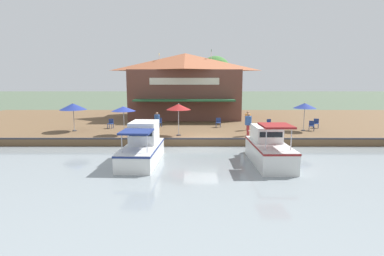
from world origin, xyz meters
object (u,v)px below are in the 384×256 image
(patio_umbrella_mid_patio_left, at_px, (178,107))
(cafe_chair_under_first_umbrella, at_px, (270,123))
(motorboat_mid_row, at_px, (267,148))
(patio_umbrella_near_quay_edge, at_px, (305,106))
(cafe_chair_far_corner_seat, at_px, (218,122))
(cafe_chair_facing_river, at_px, (159,122))
(person_mid_patio, at_px, (248,118))
(cafe_chair_back_row_seat, at_px, (312,125))
(person_near_entrance, at_px, (248,122))
(patio_umbrella_far_corner, at_px, (124,109))
(cafe_chair_beside_entrance, at_px, (111,123))
(person_at_quay_edge, at_px, (157,119))
(waterfront_restaurant, at_px, (185,85))
(motorboat_second_along, at_px, (144,147))
(patio_umbrella_back_row, at_px, (73,107))
(cafe_chair_mid_patio, at_px, (316,123))
(tree_upstream_bank, at_px, (214,73))

(patio_umbrella_mid_patio_left, distance_m, cafe_chair_under_first_umbrella, 8.92)
(motorboat_mid_row, bearing_deg, patio_umbrella_near_quay_edge, 147.12)
(cafe_chair_far_corner_seat, height_order, cafe_chair_facing_river, same)
(cafe_chair_under_first_umbrella, distance_m, person_mid_patio, 2.38)
(cafe_chair_back_row_seat, distance_m, person_near_entrance, 6.44)
(motorboat_mid_row, bearing_deg, cafe_chair_far_corner_seat, -168.16)
(patio_umbrella_mid_patio_left, height_order, patio_umbrella_far_corner, patio_umbrella_mid_patio_left)
(cafe_chair_facing_river, bearing_deg, person_near_entrance, 59.50)
(cafe_chair_beside_entrance, bearing_deg, patio_umbrella_far_corner, 31.06)
(person_at_quay_edge, bearing_deg, waterfront_restaurant, 168.05)
(cafe_chair_beside_entrance, distance_m, person_at_quay_edge, 4.72)
(person_near_entrance, relative_size, motorboat_mid_row, 0.31)
(waterfront_restaurant, height_order, patio_umbrella_mid_patio_left, waterfront_restaurant)
(cafe_chair_facing_river, xyz_separation_m, motorboat_second_along, (9.65, 0.13, -0.17))
(motorboat_second_along, bearing_deg, motorboat_mid_row, 87.81)
(cafe_chair_back_row_seat, relative_size, cafe_chair_facing_river, 1.00)
(patio_umbrella_back_row, relative_size, person_at_quay_edge, 1.48)
(patio_umbrella_far_corner, height_order, cafe_chair_mid_patio, patio_umbrella_far_corner)
(person_at_quay_edge, relative_size, motorboat_mid_row, 0.28)
(person_at_quay_edge, bearing_deg, cafe_chair_beside_entrance, -110.22)
(cafe_chair_facing_river, xyz_separation_m, tree_upstream_bank, (-12.41, 5.95, 4.74))
(patio_umbrella_back_row, height_order, cafe_chair_far_corner_seat, patio_umbrella_back_row)
(cafe_chair_far_corner_seat, distance_m, person_at_quay_edge, 5.90)
(patio_umbrella_near_quay_edge, xyz_separation_m, motorboat_mid_row, (7.89, -5.10, -1.85))
(waterfront_restaurant, xyz_separation_m, cafe_chair_mid_patio, (8.47, 12.11, -3.28))
(patio_umbrella_back_row, relative_size, cafe_chair_beside_entrance, 2.85)
(patio_umbrella_back_row, xyz_separation_m, cafe_chair_mid_patio, (-1.67, 21.41, -1.63))
(person_mid_patio, bearing_deg, cafe_chair_facing_river, -102.10)
(cafe_chair_far_corner_seat, bearing_deg, tree_upstream_bank, 178.00)
(cafe_chair_far_corner_seat, relative_size, cafe_chair_mid_patio, 1.00)
(person_mid_patio, bearing_deg, cafe_chair_mid_patio, 100.29)
(cafe_chair_under_first_umbrella, bearing_deg, motorboat_second_along, -48.45)
(patio_umbrella_mid_patio_left, relative_size, motorboat_second_along, 0.43)
(waterfront_restaurant, distance_m, cafe_chair_under_first_umbrella, 12.20)
(waterfront_restaurant, height_order, person_near_entrance, waterfront_restaurant)
(tree_upstream_bank, bearing_deg, person_near_entrance, 5.18)
(waterfront_restaurant, bearing_deg, motorboat_second_along, -6.93)
(patio_umbrella_far_corner, distance_m, person_mid_patio, 10.56)
(waterfront_restaurant, height_order, cafe_chair_mid_patio, waterfront_restaurant)
(cafe_chair_under_first_umbrella, xyz_separation_m, tree_upstream_bank, (-13.25, -4.13, 4.74))
(cafe_chair_mid_patio, bearing_deg, cafe_chair_back_row_seat, -33.82)
(patio_umbrella_mid_patio_left, relative_size, cafe_chair_beside_entrance, 2.98)
(cafe_chair_back_row_seat, bearing_deg, motorboat_second_along, -60.01)
(cafe_chair_under_first_umbrella, xyz_separation_m, cafe_chair_facing_river, (-0.84, -10.07, 0.00))
(patio_umbrella_back_row, relative_size, cafe_chair_under_first_umbrella, 2.85)
(patio_umbrella_mid_patio_left, height_order, cafe_chair_beside_entrance, patio_umbrella_mid_patio_left)
(tree_upstream_bank, bearing_deg, cafe_chair_beside_entrance, -38.01)
(person_mid_patio, xyz_separation_m, motorboat_second_along, (7.95, -7.79, -0.73))
(person_at_quay_edge, xyz_separation_m, motorboat_mid_row, (7.61, 7.49, -0.71))
(patio_umbrella_mid_patio_left, xyz_separation_m, cafe_chair_under_first_umbrella, (-3.42, 8.05, -1.78))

